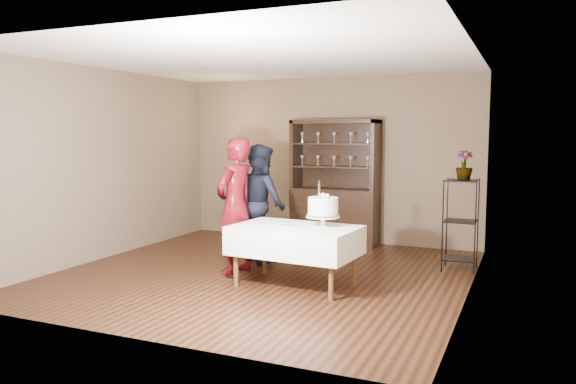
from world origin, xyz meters
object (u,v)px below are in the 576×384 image
china_hutch (335,203)px  plant_etagere (461,221)px  woman (235,206)px  man (261,203)px  cake (323,208)px  potted_plant (464,165)px  cake_table (295,241)px

china_hutch → plant_etagere: 2.33m
plant_etagere → woman: size_ratio=0.69×
plant_etagere → man: bearing=-168.3°
cake → potted_plant: size_ratio=1.40×
cake_table → potted_plant: potted_plant is taller
cake_table → man: bearing=132.4°
woman → plant_etagere: bearing=126.0°
china_hutch → cake_table: size_ratio=1.33×
plant_etagere → cake_table: size_ratio=0.80×
plant_etagere → cake: size_ratio=2.24×
cake → potted_plant: 2.11m
man → cake: size_ratio=3.07×
cake → cake_table: bearing=-160.2°
cake_table → cake: bearing=19.8°
plant_etagere → cake: bearing=-132.9°
china_hutch → cake_table: (0.40, -2.64, -0.12)m
cake_table → cake: 0.50m
china_hutch → plant_etagere: bearing=-26.8°
woman → potted_plant: bearing=126.5°
cake_table → man: size_ratio=0.91×
potted_plant → man: bearing=-167.5°
china_hutch → woman: size_ratio=1.15×
plant_etagere → woman: 2.93m
plant_etagere → woman: woman is taller
china_hutch → potted_plant: china_hutch is taller
china_hutch → cake: bearing=-74.4°
woman → potted_plant: (2.65, 1.32, 0.51)m
cake_table → man: man is taller
woman → potted_plant: woman is taller
china_hutch → man: size_ratio=1.22×
plant_etagere → cake: cake is taller
plant_etagere → potted_plant: potted_plant is taller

